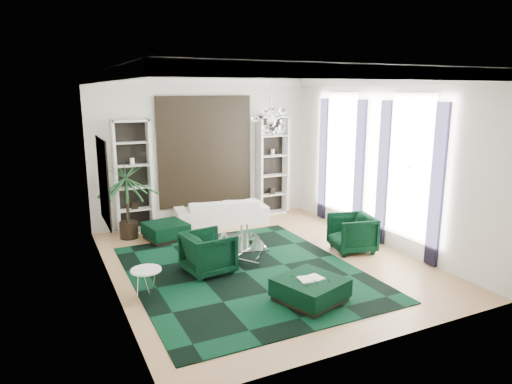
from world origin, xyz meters
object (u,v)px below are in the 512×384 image
palm (126,189)px  side_table (147,284)px  armchair_right (352,233)px  ottoman_side (166,231)px  sofa (221,212)px  armchair_left (208,253)px  coffee_table (234,252)px  ottoman_front (310,290)px

palm → side_table: bearing=-95.6°
armchair_right → ottoman_side: size_ratio=0.99×
sofa → armchair_right: armchair_right is taller
sofa → armchair_left: armchair_left is taller
armchair_right → side_table: (-4.61, -0.37, -0.16)m
sofa → palm: 2.57m
armchair_left → ottoman_side: armchair_left is taller
armchair_left → coffee_table: size_ratio=0.75×
sofa → armchair_left: 3.28m
ottoman_side → ottoman_front: same height
armchair_left → coffee_table: (0.67, 0.33, -0.20)m
ottoman_side → palm: palm is taller
coffee_table → side_table: size_ratio=2.31×
sofa → ottoman_front: bearing=93.5°
sofa → ottoman_side: 1.76m
coffee_table → ottoman_side: (-0.89, 2.04, -0.01)m
coffee_table → palm: (-1.66, 2.53, 0.99)m
armchair_left → palm: bearing=11.7°
side_table → armchair_left: bearing=23.4°
palm → ottoman_front: bearing=-66.2°
armchair_right → side_table: 4.62m
ottoman_front → armchair_left: bearing=120.1°
sofa → palm: (-2.43, -0.09, 0.85)m
palm → armchair_left: bearing=-70.8°
ottoman_side → side_table: (-1.11, -2.94, 0.05)m
side_table → ottoman_side: bearing=69.4°
sofa → ottoman_front: sofa is taller
ottoman_front → coffee_table: bearing=101.3°
armchair_right → coffee_table: 2.67m
ottoman_side → ottoman_front: 4.49m
ottoman_side → palm: bearing=147.7°
coffee_table → armchair_right: bearing=-11.5°
ottoman_side → ottoman_front: bearing=-72.7°
coffee_table → ottoman_front: (0.45, -2.25, -0.01)m
palm → ottoman_side: bearing=-32.3°
armchair_left → palm: size_ratio=0.37×
side_table → palm: palm is taller
ottoman_side → palm: (-0.78, 0.49, 1.00)m
armchair_left → side_table: size_ratio=1.72×
armchair_right → ottoman_side: bearing=-113.0°
armchair_right → palm: (-4.27, 3.06, 0.79)m
ottoman_side → coffee_table: bearing=-66.5°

